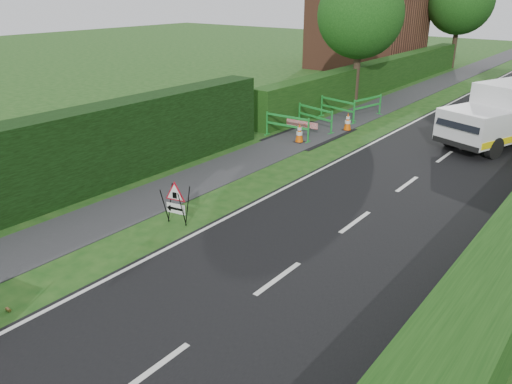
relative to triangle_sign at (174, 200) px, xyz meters
The scene contains 17 objects.
ground 2.05m from the triangle_sign, 52.18° to the right, with size 120.00×120.00×0.00m, color #174513.
footpath 33.53m from the triangle_sign, 93.11° to the left, with size 2.00×90.00×0.02m, color #2D2D30.
hedge_west_near 4.17m from the triangle_sign, 158.22° to the right, with size 1.10×18.00×2.50m, color black.
hedge_west_far 20.84m from the triangle_sign, 100.56° to the left, with size 1.00×24.00×1.80m, color #14380F.
house_west 29.89m from the triangle_sign, 107.20° to the left, with size 7.50×7.40×7.88m.
tree_nw 17.25m from the triangle_sign, 101.72° to the left, with size 4.40×4.40×6.70m.
tree_fw 32.91m from the triangle_sign, 96.01° to the left, with size 4.80×4.80×7.24m.
triangle_sign is the anchor object (origin of this frame).
works_van 13.76m from the triangle_sign, 69.28° to the left, with size 3.68×5.59×2.39m.
traffic_cone_3 8.43m from the triangle_sign, 100.80° to the left, with size 0.38×0.38×0.79m.
traffic_cone_4 11.13m from the triangle_sign, 94.79° to the left, with size 0.38×0.38×0.79m.
ped_barrier_0 8.72m from the triangle_sign, 105.13° to the left, with size 2.07×0.42×1.00m.
ped_barrier_1 10.61m from the triangle_sign, 101.77° to the left, with size 2.08×0.84×1.00m.
ped_barrier_2 12.65m from the triangle_sign, 100.12° to the left, with size 2.09×0.79×1.00m.
ped_barrier_3 13.76m from the triangle_sign, 95.44° to the left, with size 0.75×2.09×1.00m.
redwhite_plank 9.62m from the triangle_sign, 103.03° to the left, with size 1.50×0.04×0.25m, color red.
litter_can 4.71m from the triangle_sign, 86.83° to the right, with size 0.07×0.07×0.12m, color #BF7F4C.
Camera 1 is at (7.75, -6.50, 5.76)m, focal length 35.00 mm.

